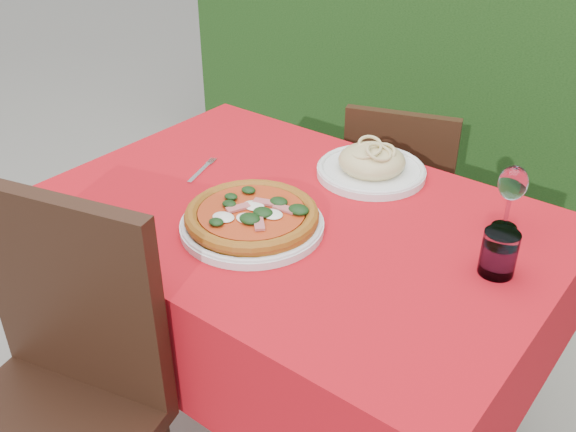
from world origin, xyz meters
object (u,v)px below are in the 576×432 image
Objects in this scene: chair_near at (54,390)px; water_glass at (498,255)px; pasta_plate at (371,165)px; fork at (199,173)px; chair_far at (399,196)px; wine_glass at (513,186)px; pizza_plate at (252,218)px.

water_glass is (0.65, 0.69, 0.24)m from chair_near.
pasta_plate is 2.98× the size of water_glass.
chair_near is 5.74× the size of fork.
wine_glass is (0.51, -0.45, 0.40)m from chair_far.
chair_near reaches higher than chair_far.
fork is (-0.26, -0.69, 0.29)m from chair_far.
wine_glass is 0.98× the size of fork.
pasta_plate reaches higher than fork.
wine_glass is 0.81m from fork.
pasta_plate is 0.47m from fork.
pizza_plate is at bearing -141.76° from wine_glass.
wine_glass is at bearing -0.88° from fork.
chair_far is 4.89× the size of wine_glass.
pasta_plate is 0.50m from water_glass.
pizza_plate is 2.03× the size of fork.
wine_glass is at bearing -5.63° from pasta_plate.
wine_glass reaches higher than water_glass.
wine_glass reaches higher than chair_far.
water_glass is at bearing 19.81° from pizza_plate.
water_glass reaches higher than pizza_plate.
wine_glass is (0.47, 0.37, 0.09)m from pizza_plate.
chair_near is 0.68m from fork.
chair_far is at bearing 92.84° from pizza_plate.
chair_near is 1.33m from chair_far.
chair_far is 0.88m from pizza_plate.
pasta_plate is 0.40m from wine_glass.
water_glass is at bearing -73.55° from wine_glass.
fork is (-0.17, 0.63, 0.20)m from chair_near.
fork is at bearing -143.11° from pasta_plate.
wine_glass is at bearing 38.24° from pizza_plate.
chair_far is at bearing 71.68° from chair_near.
pizza_plate is at bearing -160.19° from water_glass.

